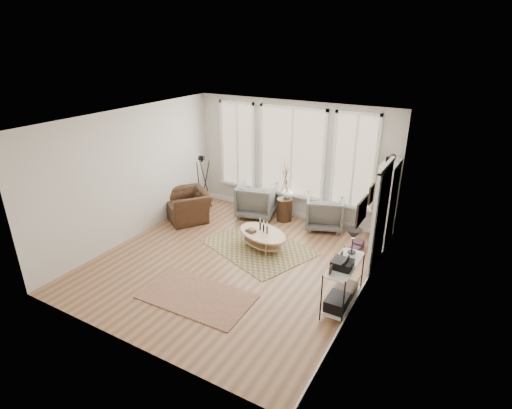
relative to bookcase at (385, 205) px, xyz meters
The scene contains 17 objects.
room 3.30m from the bookcase, 137.70° to the right, with size 5.50×5.54×2.90m.
bay_window 2.57m from the bookcase, 168.63° to the left, with size 4.14×0.12×2.24m.
door 1.10m from the bookcase, 82.91° to the right, with size 0.09×1.06×2.22m.
bookcase is the anchor object (origin of this frame).
low_shelf 2.56m from the bookcase, 91.28° to the right, with size 0.38×1.08×1.30m.
wall_art 2.66m from the bookcase, 86.75° to the right, with size 0.04×0.88×0.44m.
rug_main 2.86m from the bookcase, 148.09° to the right, with size 2.19×1.64×0.01m, color brown.
rug_runner 4.36m from the bookcase, 123.62° to the right, with size 1.97×1.10×0.01m, color brown.
coffee_table 2.70m from the bookcase, 147.30° to the right, with size 1.40×1.15×0.56m.
armchair_left 3.20m from the bookcase, behind, with size 0.91×0.94×0.85m, color slate.
armchair_right 1.53m from the bookcase, behind, with size 0.85×0.87×0.79m, color slate.
side_table 2.43m from the bookcase, behind, with size 0.38×0.38×1.60m.
vase 2.42m from the bookcase, behind, with size 0.26×0.26×0.27m, color silver.
accent_chair 4.70m from the bookcase, 167.77° to the right, with size 1.12×0.98×0.73m, color #3B2416.
tripod_camera 4.67m from the bookcase, behind, with size 0.50×0.50×1.43m.
book_stack_near 1.02m from the bookcase, 136.34° to the right, with size 0.20×0.25×0.16m, color maroon.
book_stack_far 1.18m from the bookcase, 119.47° to the right, with size 0.19×0.24×0.15m, color maroon.
Camera 1 is at (3.89, -5.91, 4.24)m, focal length 28.00 mm.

